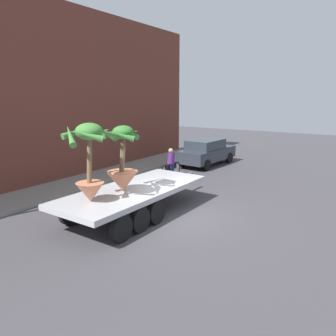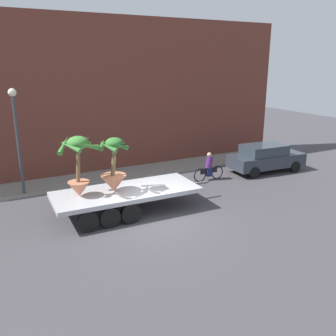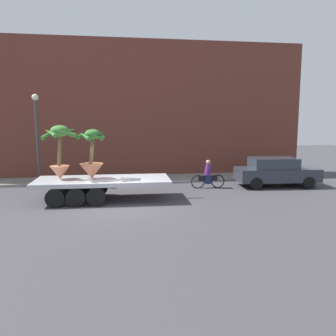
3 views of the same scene
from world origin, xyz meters
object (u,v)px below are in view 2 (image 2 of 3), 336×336
at_px(flatbed_trailer, 121,196).
at_px(potted_palm_middle, 114,170).
at_px(parked_car, 266,157).
at_px(street_lamp, 16,128).
at_px(potted_palm_rear, 78,164).
at_px(cyclist, 209,168).

xyz_separation_m(flatbed_trailer, potted_palm_middle, (-0.22, 0.09, 1.12)).
height_order(parked_car, street_lamp, street_lamp).
relative_size(potted_palm_rear, street_lamp, 0.50).
distance_m(potted_palm_rear, potted_palm_middle, 1.44).
bearing_deg(potted_palm_middle, street_lamp, 128.73).
bearing_deg(potted_palm_middle, potted_palm_rear, 176.52).
xyz_separation_m(flatbed_trailer, cyclist, (5.69, 1.97, -0.10)).
relative_size(flatbed_trailer, parked_car, 1.58).
height_order(flatbed_trailer, potted_palm_middle, potted_palm_middle).
xyz_separation_m(parked_car, street_lamp, (-12.78, 2.21, 2.40)).
bearing_deg(cyclist, street_lamp, 167.40).
distance_m(cyclist, street_lamp, 9.61).
height_order(potted_palm_rear, potted_palm_middle, potted_palm_rear).
xyz_separation_m(cyclist, street_lamp, (-9.04, 2.02, 2.56)).
distance_m(parked_car, street_lamp, 13.20).
distance_m(potted_palm_rear, street_lamp, 4.30).
xyz_separation_m(potted_palm_rear, cyclist, (7.30, 1.79, -1.62)).
height_order(flatbed_trailer, potted_palm_rear, potted_palm_rear).
height_order(cyclist, parked_car, parked_car).
distance_m(potted_palm_rear, cyclist, 7.69).
height_order(flatbed_trailer, street_lamp, street_lamp).
bearing_deg(potted_palm_middle, parked_car, 9.90).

